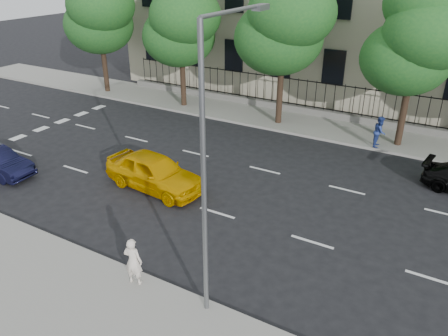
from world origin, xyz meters
name	(u,v)px	position (x,y,z in m)	size (l,w,h in m)	color
ground	(182,245)	(0.00, 0.00, 0.00)	(120.00, 120.00, 0.00)	black
near_sidewalk	(101,315)	(0.00, -4.00, 0.07)	(60.00, 4.00, 0.15)	gray
far_sidewalk	(314,125)	(0.00, 14.00, 0.07)	(60.00, 4.00, 0.15)	gray
lane_markings	(243,189)	(0.00, 4.75, 0.01)	(49.60, 4.62, 0.01)	silver
crosswalk	(30,133)	(-14.00, 4.60, 0.01)	(0.50, 12.10, 0.01)	silver
iron_fence	(324,108)	(0.00, 15.70, 0.65)	(30.00, 0.50, 2.20)	slate
street_light	(214,141)	(2.50, -1.77, 5.15)	(0.25, 3.32, 8.05)	slate
tree_a	(100,7)	(-15.96, 13.36, 6.13)	(5.71, 5.31, 9.39)	#382619
tree_b	(182,17)	(-8.96, 13.36, 5.84)	(5.53, 5.12, 8.97)	#382619
tree_c	(286,15)	(-1.96, 13.36, 6.41)	(5.89, 5.50, 9.80)	#382619
tree_d	(419,36)	(5.04, 13.36, 5.84)	(5.34, 4.94, 8.84)	#382619
yellow_taxi	(154,172)	(-3.45, 2.93, 0.81)	(1.91, 4.75, 1.62)	#E4A200
woman_near	(133,261)	(0.00, -2.49, 0.96)	(0.59, 0.39, 1.61)	silver
pedestrian_far	(380,132)	(4.12, 12.40, 0.98)	(0.81, 0.63, 1.66)	navy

